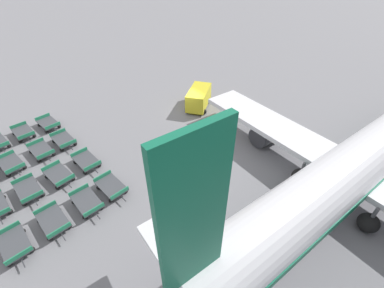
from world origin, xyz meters
name	(u,v)px	position (x,y,z in m)	size (l,w,h in m)	color
ground_plane	(190,112)	(0.00, 0.00, 0.00)	(500.00, 500.00, 0.00)	gray
airplane	(362,161)	(16.99, 3.79, 2.87)	(29.62, 37.32, 12.07)	white
service_van	(199,98)	(-0.48, 1.63, 1.23)	(4.46, 4.74, 2.26)	yellow
baggage_dolly_row_near_col_d	(14,244)	(7.69, -18.76, 0.47)	(3.42, 1.95, 0.92)	#424449
baggage_dolly_row_mid_a_col_b	(11,164)	(-1.05, -18.08, 0.47)	(3.43, 2.12, 0.92)	#424449
baggage_dolly_row_mid_a_col_c	(28,190)	(3.12, -17.32, 0.47)	(3.42, 1.94, 0.92)	#424449
baggage_dolly_row_mid_a_col_d	(53,221)	(7.25, -16.36, 0.47)	(3.42, 1.95, 0.92)	#424449
baggage_dolly_row_mid_b_col_a	(23,132)	(-5.74, -16.53, 0.47)	(3.42, 1.97, 0.92)	#424449
baggage_dolly_row_mid_b_col_b	(41,150)	(-1.54, -15.57, 0.47)	(3.43, 2.03, 0.92)	#424449
baggage_dolly_row_mid_b_col_c	(59,175)	(2.77, -14.99, 0.47)	(3.43, 2.14, 0.92)	#424449
baggage_dolly_row_mid_b_col_d	(87,202)	(6.91, -13.94, 0.47)	(3.41, 1.93, 0.92)	#424449
baggage_dolly_row_far_col_a	(48,123)	(-6.06, -14.10, 0.47)	(3.43, 2.07, 0.92)	#424449
baggage_dolly_row_far_col_b	(64,140)	(-2.02, -13.49, 0.47)	(3.42, 1.96, 0.92)	#424449
baggage_dolly_row_far_col_c	(86,161)	(2.33, -12.60, 0.47)	(3.42, 1.98, 0.92)	#424449
baggage_dolly_row_far_col_d	(111,187)	(6.49, -11.90, 0.47)	(3.42, 1.99, 0.92)	#424449
stand_guidance_stripe	(301,253)	(18.39, -4.00, 0.00)	(1.06, 32.88, 0.01)	white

